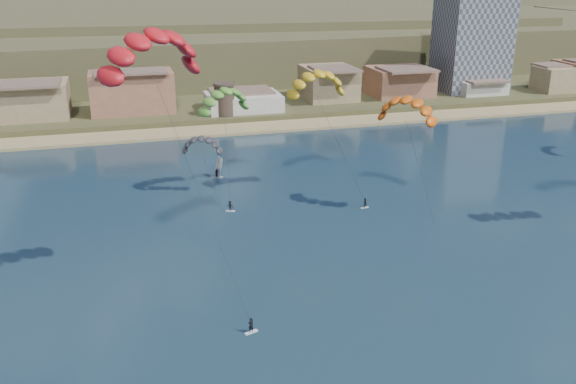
{
  "coord_description": "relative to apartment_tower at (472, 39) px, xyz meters",
  "views": [
    {
      "loc": [
        -21.73,
        -47.78,
        40.51
      ],
      "look_at": [
        0.0,
        32.0,
        10.0
      ],
      "focal_mm": 39.23,
      "sensor_mm": 36.0,
      "label": 1
    }
  ],
  "objects": [
    {
      "name": "apartment_tower",
      "position": [
        0.0,
        0.0,
        0.0
      ],
      "size": [
        20.0,
        16.0,
        32.0
      ],
      "color": "gray",
      "rests_on": "ground"
    },
    {
      "name": "kitesurfer_yellow",
      "position": [
        -72.97,
        -71.25,
        3.13
      ],
      "size": [
        12.62,
        13.25,
        24.47
      ],
      "color": "silver",
      "rests_on": "ground"
    },
    {
      "name": "beach",
      "position": [
        -85.0,
        -22.0,
        -17.57
      ],
      "size": [
        2200.0,
        12.0,
        0.9
      ],
      "color": "tan",
      "rests_on": "ground"
    },
    {
      "name": "windsurfer",
      "position": [
        -89.14,
        -57.98,
        -16.52
      ],
      "size": [
        2.45,
        2.64,
        4.1
      ],
      "color": "silver",
      "rests_on": "ground"
    },
    {
      "name": "kitesurfer_red",
      "position": [
        -102.7,
        -102.42,
        13.7
      ],
      "size": [
        16.31,
        18.02,
        35.5
      ],
      "color": "silver",
      "rests_on": "ground"
    },
    {
      "name": "land",
      "position": [
        -85.0,
        432.0,
        -17.82
      ],
      "size": [
        2200.0,
        900.0,
        4.0
      ],
      "color": "brown",
      "rests_on": "ground"
    },
    {
      "name": "watchtower",
      "position": [
        -80.0,
        -14.0,
        -11.45
      ],
      "size": [
        5.82,
        5.82,
        8.6
      ],
      "color": "#47382D",
      "rests_on": "ground"
    },
    {
      "name": "kitesurfer_green",
      "position": [
        -88.77,
        -66.9,
        0.03
      ],
      "size": [
        11.19,
        14.34,
        20.88
      ],
      "color": "silver",
      "rests_on": "ground"
    },
    {
      "name": "town",
      "position": [
        -125.0,
        -6.0,
        -9.82
      ],
      "size": [
        400.0,
        24.0,
        12.0
      ],
      "color": "silver",
      "rests_on": "ground"
    },
    {
      "name": "distant_kite_orange",
      "position": [
        -61.53,
        -83.72,
        0.61
      ],
      "size": [
        10.11,
        10.32,
        21.6
      ],
      "color": "#262626",
      "rests_on": "ground"
    },
    {
      "name": "distant_kite_dark",
      "position": [
        -93.02,
        -66.25,
        -7.96
      ],
      "size": [
        8.25,
        6.58,
        13.15
      ],
      "color": "#262626",
      "rests_on": "ground"
    },
    {
      "name": "foothills",
      "position": [
        -62.61,
        104.47,
        -8.74
      ],
      "size": [
        940.0,
        210.0,
        18.0
      ],
      "color": "brown",
      "rests_on": "ground"
    }
  ]
}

